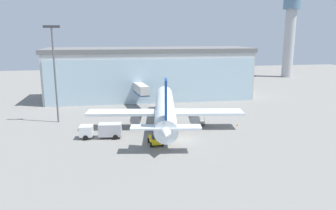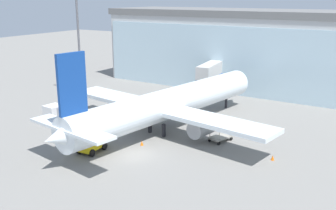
{
  "view_description": "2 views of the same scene",
  "coord_description": "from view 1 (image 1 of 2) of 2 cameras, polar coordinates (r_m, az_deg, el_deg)",
  "views": [
    {
      "loc": [
        -12.9,
        -53.74,
        18.46
      ],
      "look_at": [
        -0.11,
        11.18,
        3.81
      ],
      "focal_mm": 35.0,
      "sensor_mm": 36.0,
      "label": 1
    },
    {
      "loc": [
        23.33,
        -32.46,
        16.76
      ],
      "look_at": [
        -2.35,
        10.77,
        2.73
      ],
      "focal_mm": 42.0,
      "sensor_mm": 36.0,
      "label": 2
    }
  ],
  "objects": [
    {
      "name": "safety_cone_nose",
      "position": [
        60.43,
        0.69,
        -5.03
      ],
      "size": [
        0.36,
        0.36,
        0.55
      ],
      "primitive_type": "cone",
      "color": "orange",
      "rests_on": "ground"
    },
    {
      "name": "catering_truck",
      "position": [
        59.65,
        -11.35,
        -4.32
      ],
      "size": [
        7.52,
        3.23,
        2.65
      ],
      "rotation": [
        0.0,
        0.0,
        3.02
      ],
      "color": "silver",
      "rests_on": "ground"
    },
    {
      "name": "control_tower",
      "position": [
        148.22,
        20.46,
        11.89
      ],
      "size": [
        7.36,
        7.36,
        32.43
      ],
      "color": "#B2B2B2",
      "rests_on": "ground"
    },
    {
      "name": "baggage_cart",
      "position": [
        67.63,
        5.73,
        -2.98
      ],
      "size": [
        2.37,
        3.15,
        1.5
      ],
      "rotation": [
        0.0,
        0.0,
        1.27
      ],
      "color": "#9E998C",
      "rests_on": "ground"
    },
    {
      "name": "airplane",
      "position": [
        65.25,
        -0.53,
        -0.79
      ],
      "size": [
        30.81,
        36.06,
        11.56
      ],
      "rotation": [
        0.0,
        0.0,
        1.39
      ],
      "color": "white",
      "rests_on": "ground"
    },
    {
      "name": "terminal_building",
      "position": [
        94.05,
        -3.2,
        5.56
      ],
      "size": [
        58.06,
        18.11,
        14.29
      ],
      "rotation": [
        0.0,
        0.0,
        -0.04
      ],
      "color": "#B4B4B4",
      "rests_on": "ground"
    },
    {
      "name": "safety_cone_wingtip",
      "position": [
        67.85,
        11.98,
        -3.34
      ],
      "size": [
        0.36,
        0.36,
        0.55
      ],
      "primitive_type": "cone",
      "color": "orange",
      "rests_on": "ground"
    },
    {
      "name": "jet_bridge",
      "position": [
        84.07,
        -4.96,
        2.8
      ],
      "size": [
        3.55,
        11.27,
        5.77
      ],
      "rotation": [
        0.0,
        0.0,
        1.69
      ],
      "color": "beige",
      "rests_on": "ground"
    },
    {
      "name": "apron_light_mast",
      "position": [
        70.92,
        -19.18,
        6.34
      ],
      "size": [
        3.2,
        0.4,
        19.9
      ],
      "color": "#59595E",
      "rests_on": "ground"
    },
    {
      "name": "pushback_tug",
      "position": [
        55.34,
        -2.19,
        -5.94
      ],
      "size": [
        2.31,
        3.29,
        2.3
      ],
      "rotation": [
        0.0,
        0.0,
        1.62
      ],
      "color": "yellow",
      "rests_on": "ground"
    },
    {
      "name": "ground",
      "position": [
        58.27,
        2.24,
        -5.99
      ],
      "size": [
        240.0,
        240.0,
        0.0
      ],
      "primitive_type": "plane",
      "color": "gray"
    }
  ]
}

